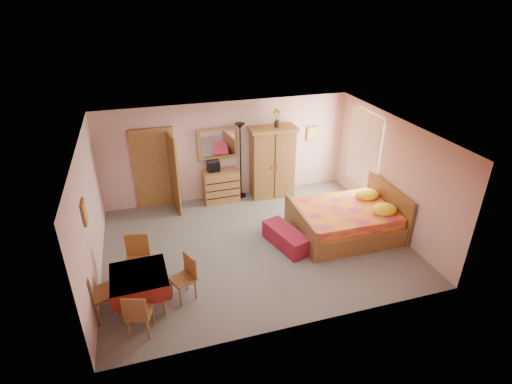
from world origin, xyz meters
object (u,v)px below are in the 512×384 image
object	(u,v)px
wall_mirror	(218,143)
sunflower_vase	(277,118)
floor_lamp	(241,161)
bench	(286,238)
chest_of_drawers	(221,186)
chair_east	(182,279)
chair_south	(139,312)
bed	(345,213)
wardrobe	(272,162)
stereo	(213,166)
chair_north	(137,262)
dining_table	(141,290)
chair_west	(102,293)

from	to	relation	value
wall_mirror	sunflower_vase	size ratio (longest dim) A/B	2.22
floor_lamp	bench	size ratio (longest dim) A/B	1.68
chest_of_drawers	chair_east	bearing A→B (deg)	-113.93
chair_south	chair_east	distance (m)	1.00
bed	chair_east	world-z (taller)	bed
chest_of_drawers	bed	xyz separation A→B (m)	(2.37, -2.37, 0.10)
chest_of_drawers	bench	bearing A→B (deg)	-70.99
floor_lamp	wardrobe	xyz separation A→B (m)	(0.82, -0.17, -0.06)
stereo	sunflower_vase	distance (m)	2.03
bench	chair_north	distance (m)	3.16
wall_mirror	dining_table	xyz separation A→B (m)	(-2.21, -3.68, -1.20)
sunflower_vase	bed	distance (m)	2.96
stereo	chair_west	size ratio (longest dim) A/B	0.31
chair_east	chair_north	bearing A→B (deg)	25.05
bed	chair_south	distance (m)	4.93
bench	chair_east	bearing A→B (deg)	-156.86
chair_west	bench	bearing A→B (deg)	85.09
wardrobe	chair_east	bearing A→B (deg)	-127.67
floor_lamp	chair_west	world-z (taller)	floor_lamp
wardrobe	bed	bearing A→B (deg)	-65.06
stereo	floor_lamp	distance (m)	0.74
sunflower_vase	bench	xyz separation A→B (m)	(-0.60, -2.42, -1.96)
sunflower_vase	chair_south	size ratio (longest dim) A/B	0.55
chest_of_drawers	bench	world-z (taller)	chest_of_drawers
chair_south	chair_west	bearing A→B (deg)	153.42
stereo	bench	distance (m)	2.85
wall_mirror	bench	size ratio (longest dim) A/B	0.85
dining_table	chair_south	bearing A→B (deg)	-93.61
chair_north	chair_west	xyz separation A→B (m)	(-0.60, -0.72, 0.00)
chair_south	chair_north	size ratio (longest dim) A/B	0.87
bench	wall_mirror	bearing A→B (deg)	108.58
chest_of_drawers	chair_north	xyz separation A→B (m)	(-2.23, -2.81, 0.06)
chest_of_drawers	chair_south	world-z (taller)	chest_of_drawers
chair_east	chair_west	bearing A→B (deg)	68.60
sunflower_vase	stereo	bearing A→B (deg)	176.49
wall_mirror	wardrobe	world-z (taller)	wall_mirror
bed	dining_table	bearing A→B (deg)	-165.69
floor_lamp	chair_north	bearing A→B (deg)	-133.77
bench	chair_north	bearing A→B (deg)	-173.75
chest_of_drawers	wall_mirror	size ratio (longest dim) A/B	0.88
bench	chair_north	xyz separation A→B (m)	(-3.13, -0.34, 0.29)
wardrobe	floor_lamp	bearing A→B (deg)	170.80
wardrobe	bed	world-z (taller)	wardrobe
bench	chair_south	distance (m)	3.55
chest_of_drawers	sunflower_vase	xyz separation A→B (m)	(1.50, -0.05, 1.73)
chest_of_drawers	stereo	world-z (taller)	stereo
floor_lamp	dining_table	bearing A→B (deg)	-127.73
chair_east	chair_south	bearing A→B (deg)	105.28
sunflower_vase	chair_east	world-z (taller)	sunflower_vase
floor_lamp	chair_east	world-z (taller)	floor_lamp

